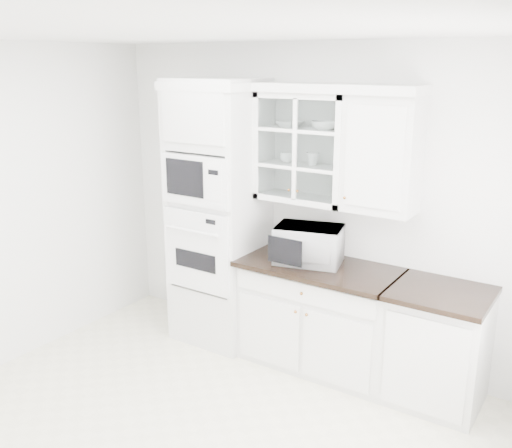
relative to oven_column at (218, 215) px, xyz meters
The scene contains 13 objects.
ground 2.00m from the oven_column, 62.12° to the right, with size 4.00×3.50×0.01m, color beige.
room_shell 1.37m from the oven_column, 52.79° to the right, with size 4.00×3.50×2.70m.
oven_column is the anchor object (origin of this frame).
base_cabinet_run 1.27m from the oven_column, ahead, with size 1.32×0.67×0.92m.
extra_base_cabinet 2.16m from the oven_column, ahead, with size 0.72×0.67×0.92m.
upper_cabinet_glass 1.03m from the oven_column, 12.10° to the left, with size 0.80×0.33×0.90m.
upper_cabinet_solid 1.60m from the oven_column, ahead, with size 0.55×0.33×0.90m, color silver.
crown_molding 1.33m from the oven_column, 11.90° to the left, with size 2.14×0.38×0.07m, color silver.
countertop_microwave 0.93m from the oven_column, ahead, with size 0.54×0.45×0.31m, color white.
bowl_a 1.07m from the oven_column, 13.66° to the left, with size 0.21×0.21×0.05m, color white.
bowl_b 1.30m from the oven_column, ahead, with size 0.22×0.22×0.07m, color white.
cup_a 0.85m from the oven_column, 13.77° to the left, with size 0.11×0.11×0.09m, color white.
cup_b 1.04m from the oven_column, 11.33° to the left, with size 0.11×0.11×0.11m, color white.
Camera 1 is at (2.27, -2.56, 2.53)m, focal length 40.00 mm.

